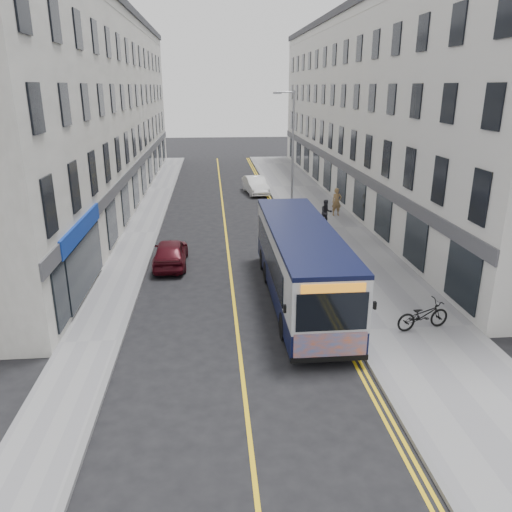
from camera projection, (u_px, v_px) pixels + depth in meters
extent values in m
plane|color=black|center=(236.00, 322.00, 18.35)|extent=(140.00, 140.00, 0.00)
cube|color=gray|center=(329.00, 229.00, 30.17)|extent=(4.50, 64.00, 0.12)
cube|color=gray|center=(140.00, 233.00, 29.22)|extent=(2.00, 64.00, 0.12)
cube|color=slate|center=(292.00, 229.00, 29.98)|extent=(0.18, 64.00, 0.13)
cube|color=slate|center=(158.00, 233.00, 29.30)|extent=(0.18, 64.00, 0.13)
cube|color=yellow|center=(226.00, 232.00, 29.66)|extent=(0.12, 64.00, 0.01)
cube|color=yellow|center=(285.00, 231.00, 29.96)|extent=(0.10, 64.00, 0.01)
cube|color=yellow|center=(288.00, 230.00, 29.98)|extent=(0.10, 64.00, 0.01)
cube|color=silver|center=(375.00, 111.00, 37.02)|extent=(6.00, 46.00, 13.00)
cube|color=silver|center=(93.00, 112.00, 35.28)|extent=(6.00, 46.00, 13.00)
cylinder|color=#93949B|center=(293.00, 159.00, 30.61)|extent=(0.14, 0.14, 8.00)
cylinder|color=#93949B|center=(286.00, 92.00, 29.31)|extent=(1.00, 0.08, 0.08)
cube|color=#93949B|center=(277.00, 93.00, 29.28)|extent=(0.50, 0.18, 0.12)
cube|color=black|center=(300.00, 283.00, 19.96)|extent=(2.38, 10.49, 0.86)
cube|color=silver|center=(301.00, 253.00, 19.54)|extent=(2.38, 10.49, 1.72)
cube|color=black|center=(302.00, 230.00, 19.24)|extent=(2.40, 10.49, 0.15)
cube|color=black|center=(269.00, 253.00, 20.04)|extent=(0.04, 8.20, 1.10)
cube|color=black|center=(328.00, 252.00, 20.25)|extent=(0.04, 8.20, 1.10)
cube|color=black|center=(332.00, 312.00, 14.61)|extent=(2.15, 0.04, 1.19)
cube|color=#E65913|center=(330.00, 347.00, 14.98)|extent=(2.24, 0.04, 0.91)
cube|color=orange|center=(334.00, 288.00, 14.36)|extent=(1.91, 0.04, 0.27)
cylinder|color=black|center=(284.00, 326.00, 16.99)|extent=(0.27, 0.95, 0.95)
cylinder|color=black|center=(346.00, 324.00, 17.18)|extent=(0.27, 0.95, 0.95)
cylinder|color=black|center=(267.00, 272.00, 21.94)|extent=(0.27, 0.95, 0.95)
cylinder|color=black|center=(316.00, 271.00, 22.12)|extent=(0.27, 0.95, 0.95)
cylinder|color=black|center=(263.00, 259.00, 23.56)|extent=(0.27, 0.95, 0.95)
cylinder|color=black|center=(308.00, 258.00, 23.74)|extent=(0.27, 0.95, 0.95)
imported|color=black|center=(423.00, 315.00, 17.44)|extent=(2.10, 1.09, 1.05)
imported|color=olive|center=(337.00, 202.00, 32.71)|extent=(0.71, 0.51, 1.81)
imported|color=black|center=(326.00, 213.00, 30.41)|extent=(0.83, 0.68, 1.59)
imported|color=white|center=(255.00, 185.00, 40.06)|extent=(1.99, 4.30, 1.37)
imported|color=#460B14|center=(171.00, 252.00, 23.93)|extent=(1.57, 3.90, 1.33)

